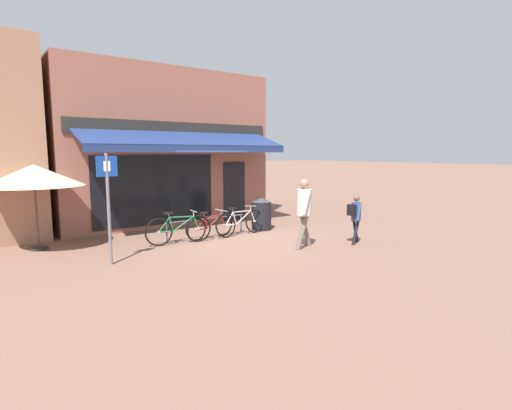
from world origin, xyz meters
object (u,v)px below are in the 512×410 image
at_px(pedestrian_child, 355,213).
at_px(litter_bin, 261,214).
at_px(bicycle_silver, 240,222).
at_px(pedestrian_adult, 304,206).
at_px(bicycle_green, 179,229).
at_px(bicycle_red, 211,226).
at_px(parking_sign, 108,197).
at_px(cafe_parasol, 34,176).

distance_m(pedestrian_child, litter_bin, 3.20).
distance_m(bicycle_silver, pedestrian_adult, 2.43).
xyz_separation_m(bicycle_green, bicycle_red, (1.02, 0.07, -0.04)).
height_order(parking_sign, cafe_parasol, parking_sign).
bearing_deg(cafe_parasol, bicycle_green, -26.09).
bearing_deg(cafe_parasol, pedestrian_adult, -34.95).
xyz_separation_m(bicycle_silver, pedestrian_adult, (0.41, -2.29, 0.71)).
bearing_deg(litter_bin, parking_sign, -166.77).
bearing_deg(bicycle_red, bicycle_silver, -16.46).
bearing_deg(bicycle_silver, bicycle_green, 174.59).
relative_size(bicycle_green, parking_sign, 0.75).
relative_size(litter_bin, parking_sign, 0.42).
height_order(bicycle_green, pedestrian_child, pedestrian_child).
distance_m(pedestrian_child, parking_sign, 6.22).
bearing_deg(pedestrian_adult, litter_bin, 85.74).
distance_m(bicycle_green, bicycle_silver, 1.98).
xyz_separation_m(bicycle_red, parking_sign, (-3.10, -1.00, 1.14)).
height_order(pedestrian_adult, litter_bin, pedestrian_adult).
distance_m(bicycle_green, litter_bin, 3.01).
xyz_separation_m(litter_bin, parking_sign, (-5.08, -1.19, 0.98)).
bearing_deg(parking_sign, pedestrian_child, -17.76).
distance_m(bicycle_silver, parking_sign, 4.31).
bearing_deg(pedestrian_adult, cafe_parasol, 153.98).
relative_size(pedestrian_adult, pedestrian_child, 1.35).
height_order(bicycle_green, cafe_parasol, cafe_parasol).
height_order(bicycle_silver, cafe_parasol, cafe_parasol).
bearing_deg(bicycle_red, pedestrian_child, -56.42).
bearing_deg(bicycle_silver, litter_bin, 11.68).
height_order(pedestrian_child, cafe_parasol, cafe_parasol).
height_order(bicycle_green, parking_sign, parking_sign).
xyz_separation_m(bicycle_silver, cafe_parasol, (-5.12, 1.57, 1.49)).
bearing_deg(bicycle_silver, parking_sign, -171.94).
distance_m(bicycle_silver, cafe_parasol, 5.56).
bearing_deg(pedestrian_child, bicycle_silver, 121.07).
bearing_deg(parking_sign, bicycle_green, 24.17).
distance_m(bicycle_red, bicycle_silver, 0.96).
bearing_deg(pedestrian_child, pedestrian_adult, 158.64).
bearing_deg(bicycle_green, litter_bin, 13.24).
height_order(litter_bin, parking_sign, parking_sign).
height_order(bicycle_silver, litter_bin, litter_bin).
bearing_deg(pedestrian_child, bicycle_red, 131.77).
bearing_deg(bicycle_red, cafe_parasol, 150.25).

